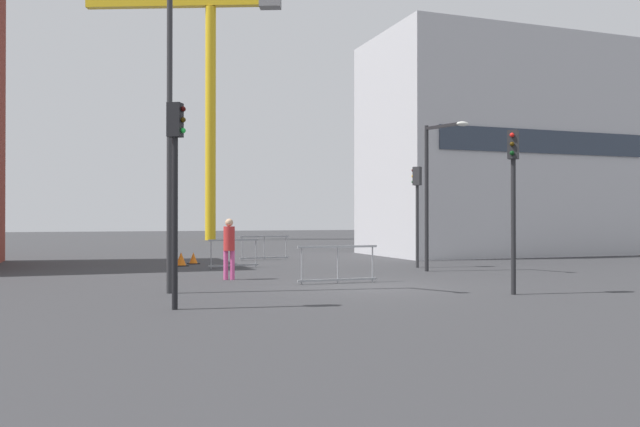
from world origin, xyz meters
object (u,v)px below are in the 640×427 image
object	(u,v)px
traffic_light_crosswalk	(417,200)
pedestrian_walking	(229,244)
streetlamp_short	(433,181)
traffic_cone_by_barrier	(181,260)
streetlamp_tall	(174,104)
traffic_light_near	(175,172)
construction_crane	(206,77)
traffic_light_far	(513,184)
traffic_cone_on_verge	(193,259)

from	to	relation	value
traffic_light_crosswalk	pedestrian_walking	distance (m)	8.19
streetlamp_short	traffic_cone_by_barrier	xyz separation A→B (m)	(-7.89, 5.79, -2.92)
streetlamp_short	streetlamp_tall	bearing A→B (deg)	-158.32
traffic_light_near	pedestrian_walking	bearing A→B (deg)	68.52
traffic_cone_by_barrier	construction_crane	bearing A→B (deg)	78.39
construction_crane	traffic_cone_by_barrier	distance (m)	33.30
traffic_light_crosswalk	traffic_light_far	size ratio (longest dim) A/B	0.95
pedestrian_walking	traffic_light_near	bearing A→B (deg)	-111.48
traffic_cone_on_verge	traffic_light_far	bearing A→B (deg)	-66.89
traffic_light_far	streetlamp_tall	bearing A→B (deg)	159.52
traffic_light_near	traffic_cone_by_barrier	world-z (taller)	traffic_light_near
traffic_light_far	traffic_light_near	distance (m)	8.13
construction_crane	traffic_cone_by_barrier	xyz separation A→B (m)	(-6.11, -29.72, -13.71)
traffic_light_crosswalk	traffic_cone_by_barrier	world-z (taller)	traffic_light_crosswalk
streetlamp_tall	traffic_light_far	xyz separation A→B (m)	(7.81, -2.91, -1.99)
streetlamp_tall	traffic_light_crosswalk	distance (m)	11.45
construction_crane	traffic_cone_on_verge	world-z (taller)	construction_crane
streetlamp_short	traffic_light_crosswalk	xyz separation A→B (m)	(0.40, 1.92, -0.60)
streetlamp_short	traffic_light_far	bearing A→B (deg)	-102.99
streetlamp_short	pedestrian_walking	size ratio (longest dim) A/B	2.76
streetlamp_tall	traffic_light_crosswalk	xyz separation A→B (m)	(9.74, 5.64, -2.12)
streetlamp_tall	traffic_light_near	distance (m)	3.37
traffic_light_near	traffic_light_crosswalk	bearing A→B (deg)	39.91
traffic_light_near	traffic_cone_by_barrier	bearing A→B (deg)	81.79
construction_crane	pedestrian_walking	world-z (taller)	construction_crane
traffic_light_far	pedestrian_walking	world-z (taller)	traffic_light_far
traffic_cone_by_barrier	traffic_light_crosswalk	bearing A→B (deg)	-25.01
construction_crane	streetlamp_tall	bearing A→B (deg)	-100.90
traffic_light_near	traffic_cone_by_barrier	xyz separation A→B (m)	(1.77, 12.29, -2.58)
construction_crane	traffic_light_near	size ratio (longest dim) A/B	4.93
construction_crane	traffic_cone_on_verge	xyz separation A→B (m)	(-5.47, -28.72, -13.75)
streetlamp_short	traffic_cone_on_verge	world-z (taller)	streetlamp_short
traffic_light_near	streetlamp_short	bearing A→B (deg)	33.92
pedestrian_walking	traffic_cone_by_barrier	bearing A→B (deg)	95.46
streetlamp_tall	traffic_cone_by_barrier	world-z (taller)	streetlamp_tall
pedestrian_walking	traffic_cone_on_verge	xyz separation A→B (m)	(0.04, 7.26, -0.88)
construction_crane	traffic_light_far	bearing A→B (deg)	-89.66
streetlamp_tall	pedestrian_walking	bearing A→B (deg)	57.75
traffic_light_far	traffic_light_near	world-z (taller)	traffic_light_near
traffic_cone_by_barrier	traffic_cone_on_verge	world-z (taller)	traffic_cone_by_barrier
streetlamp_short	traffic_light_near	world-z (taller)	streetlamp_short
construction_crane	traffic_cone_on_verge	bearing A→B (deg)	-100.79
streetlamp_tall	traffic_cone_on_verge	world-z (taller)	streetlamp_tall
pedestrian_walking	traffic_cone_on_verge	distance (m)	7.31
construction_crane	traffic_light_near	distance (m)	44.17
traffic_light_near	traffic_cone_by_barrier	size ratio (longest dim) A/B	7.77
traffic_light_crosswalk	streetlamp_tall	bearing A→B (deg)	-149.94
traffic_light_far	traffic_cone_by_barrier	world-z (taller)	traffic_light_far
traffic_cone_by_barrier	streetlamp_short	bearing A→B (deg)	-36.29
traffic_light_far	streetlamp_short	bearing A→B (deg)	77.01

